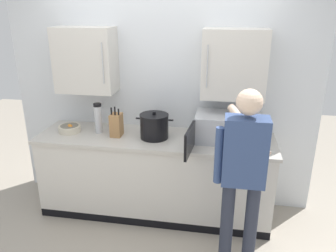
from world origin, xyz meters
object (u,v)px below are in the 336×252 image
person_figure (243,169)px  thermos_flask (98,118)px  knife_block (116,125)px  fruit_bowl (70,128)px  microwave_oven (220,127)px  stock_pot (155,126)px

person_figure → thermos_flask: bearing=153.3°
knife_block → thermos_flask: 0.23m
knife_block → fruit_bowl: (-0.54, 0.02, -0.08)m
fruit_bowl → thermos_flask: (0.32, 0.03, 0.12)m
knife_block → fruit_bowl: size_ratio=1.38×
microwave_oven → thermos_flask: thermos_flask is taller
microwave_oven → fruit_bowl: microwave_oven is taller
knife_block → thermos_flask: thermos_flask is taller
microwave_oven → thermos_flask: size_ratio=2.46×
microwave_oven → fruit_bowl: 1.63m
stock_pot → microwave_oven: bearing=4.4°
microwave_oven → thermos_flask: bearing=-179.5°
stock_pot → fruit_bowl: bearing=179.6°
fruit_bowl → person_figure: (1.82, -0.72, 0.04)m
knife_block → person_figure: bearing=-28.7°
stock_pot → person_figure: size_ratio=0.24×
thermos_flask → stock_pot: bearing=-3.6°
knife_block → thermos_flask: (-0.22, 0.05, 0.04)m
microwave_oven → stock_pot: stock_pot is taller
knife_block → fruit_bowl: 0.55m
microwave_oven → knife_block: bearing=-176.6°
stock_pot → person_figure: person_figure is taller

